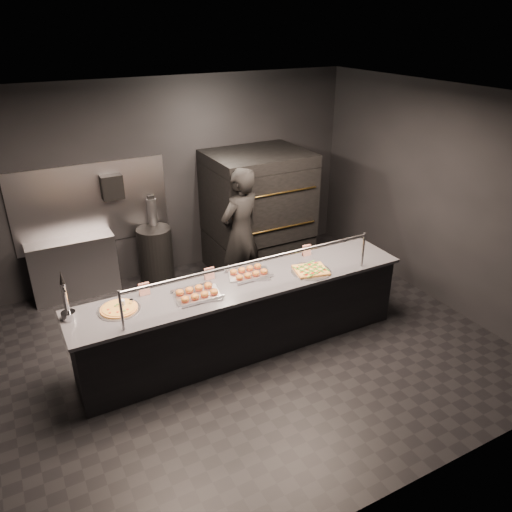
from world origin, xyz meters
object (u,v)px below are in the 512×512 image
object	(u,v)px
square_pizza	(311,270)
worker	(241,234)
pizza_oven	(258,212)
slider_tray_b	(249,273)
towel_dispenser	(112,187)
fire_extinguisher	(152,212)
round_pizza	(119,309)
beer_tap	(67,306)
prep_shelf	(74,268)
slider_tray_a	(197,293)
trash_bin	(156,255)
service_counter	(244,316)

from	to	relation	value
square_pizza	worker	size ratio (longest dim) A/B	0.26
pizza_oven	slider_tray_b	distance (m)	2.05
pizza_oven	towel_dispenser	size ratio (longest dim) A/B	5.46
pizza_oven	fire_extinguisher	distance (m)	1.63
round_pizza	beer_tap	bearing A→B (deg)	171.72
slider_tray_b	worker	distance (m)	1.17
prep_shelf	slider_tray_a	world-z (taller)	slider_tray_a
beer_tap	trash_bin	xyz separation A→B (m)	(1.54, 2.06, -0.64)
service_counter	round_pizza	distance (m)	1.53
round_pizza	trash_bin	world-z (taller)	round_pizza
square_pizza	trash_bin	world-z (taller)	square_pizza
slider_tray_b	worker	size ratio (longest dim) A/B	0.30
prep_shelf	fire_extinguisher	world-z (taller)	fire_extinguisher
worker	round_pizza	bearing A→B (deg)	11.51
slider_tray_a	worker	xyz separation A→B (m)	(1.17, 1.26, 0.01)
slider_tray_a	trash_bin	distance (m)	2.31
beer_tap	worker	distance (m)	2.74
service_counter	square_pizza	bearing A→B (deg)	-8.92
prep_shelf	beer_tap	world-z (taller)	beer_tap
service_counter	trash_bin	xyz separation A→B (m)	(-0.41, 2.22, -0.03)
fire_extinguisher	beer_tap	distance (m)	2.75
square_pizza	worker	bearing A→B (deg)	101.54
square_pizza	slider_tray_b	bearing A→B (deg)	158.21
slider_tray_a	trash_bin	xyz separation A→B (m)	(0.19, 2.24, -0.52)
prep_shelf	towel_dispenser	xyz separation A→B (m)	(0.70, 0.07, 1.10)
service_counter	worker	world-z (taller)	worker
pizza_oven	slider_tray_a	world-z (taller)	pizza_oven
service_counter	pizza_oven	world-z (taller)	pizza_oven
trash_bin	prep_shelf	bearing A→B (deg)	175.21
fire_extinguisher	worker	xyz separation A→B (m)	(0.92, -1.16, -0.10)
beer_tap	slider_tray_b	world-z (taller)	beer_tap
trash_bin	slider_tray_b	bearing A→B (deg)	-75.21
beer_tap	square_pizza	distance (m)	2.82
prep_shelf	worker	xyz separation A→B (m)	(2.17, -1.08, 0.51)
pizza_oven	square_pizza	world-z (taller)	pizza_oven
prep_shelf	trash_bin	distance (m)	1.20
round_pizza	trash_bin	distance (m)	2.42
prep_shelf	worker	bearing A→B (deg)	-26.51
beer_tap	prep_shelf	bearing A→B (deg)	80.79
pizza_oven	trash_bin	world-z (taller)	pizza_oven
beer_tap	round_pizza	distance (m)	0.53
towel_dispenser	square_pizza	size ratio (longest dim) A/B	0.71
fire_extinguisher	trash_bin	bearing A→B (deg)	-107.46
round_pizza	square_pizza	size ratio (longest dim) A/B	0.93
prep_shelf	slider_tray_a	size ratio (longest dim) A/B	2.13
slider_tray_b	pizza_oven	bearing A→B (deg)	58.79
towel_dispenser	round_pizza	distance (m)	2.44
slider_tray_a	round_pizza	bearing A→B (deg)	172.70
trash_bin	fire_extinguisher	bearing A→B (deg)	72.54
trash_bin	round_pizza	bearing A→B (deg)	-116.09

